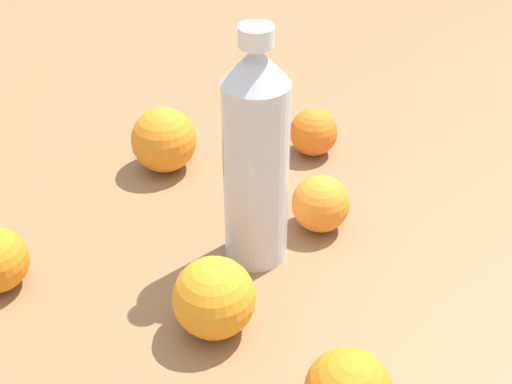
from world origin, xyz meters
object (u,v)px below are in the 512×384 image
at_px(water_bottle, 256,157).
at_px(orange_5, 321,204).
at_px(orange_2, 219,299).
at_px(orange_0, 314,132).
at_px(orange_1, 164,140).

bearing_deg(water_bottle, orange_5, 20.14).
distance_m(orange_2, orange_5, 0.19).
bearing_deg(orange_0, orange_2, 95.71).
height_order(orange_2, orange_5, orange_2).
distance_m(water_bottle, orange_0, 0.23).
distance_m(water_bottle, orange_2, 0.14).
relative_size(orange_2, orange_5, 1.21).
height_order(orange_0, orange_2, orange_2).
bearing_deg(orange_2, orange_0, -84.29).
xyz_separation_m(orange_0, orange_5, (-0.06, 0.14, 0.00)).
bearing_deg(orange_1, water_bottle, 149.17).
xyz_separation_m(water_bottle, orange_2, (-0.02, 0.12, -0.08)).
bearing_deg(water_bottle, orange_0, 57.78).
bearing_deg(orange_0, water_bottle, 94.55).
height_order(orange_0, orange_5, orange_5).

